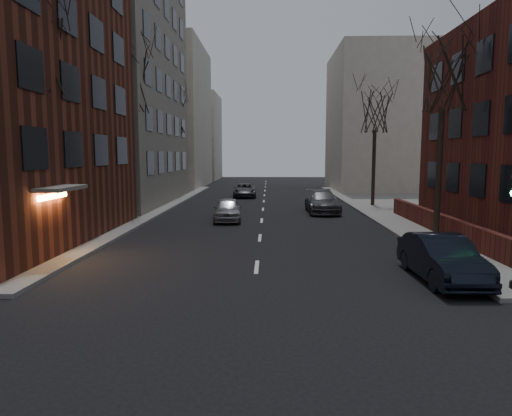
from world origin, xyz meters
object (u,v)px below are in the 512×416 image
Objects in this scene: tree_right_b at (375,111)px; streetlamp_near at (122,154)px; tree_right_a at (443,74)px; streetlamp_far at (184,154)px; parked_sedan at (442,258)px; tree_left_b at (130,83)px; car_lane_far at (245,190)px; tree_left_c at (174,114)px; car_lane_gray at (322,202)px; car_lane_silver at (227,209)px; tree_left_a at (39,47)px.

tree_right_b is 1.46× the size of streetlamp_near.
streetlamp_near is (-17.00, 4.00, -3.79)m from tree_right_a.
parked_sedan is (14.40, -31.68, -3.48)m from streetlamp_far.
car_lane_far is (6.85, 14.11, -8.25)m from tree_left_b.
tree_right_a is at bearing -54.69° from streetlamp_far.
tree_left_b is 17.72m from car_lane_far.
streetlamp_far is at bearing 125.31° from tree_right_a.
tree_left_c is at bearing -106.70° from streetlamp_far.
tree_left_c is 1.55× the size of streetlamp_far.
car_lane_gray is (13.11, 2.13, -8.12)m from tree_left_b.
tree_left_c is at bearing 115.22° from parked_sedan.
car_lane_gray is 13.51m from car_lane_far.
car_lane_gray is at bearing 29.12° from car_lane_silver.
parked_sedan is at bearing -46.27° from tree_left_b.
car_lane_far is at bearing -16.84° from streetlamp_far.
tree_left_b is at bearing -92.15° from streetlamp_far.
streetlamp_near is 18.86m from parked_sedan.
car_lane_silver is at bearing -67.61° from tree_left_c.
tree_left_a is 28.10m from car_lane_far.
tree_left_c is 2.30× the size of car_lane_silver.
parked_sedan reaches higher than car_lane_silver.
streetlamp_far reaches higher than car_lane_far.
car_lane_gray is (-1.89, 17.81, 0.03)m from parked_sedan.
tree_right_a is at bearing -32.29° from car_lane_silver.
car_lane_gray is at bearing -65.37° from car_lane_far.
tree_right_a is at bearing -51.34° from tree_left_c.
car_lane_silver is (-10.97, 5.91, -7.31)m from tree_right_a.
parked_sedan is 15.96m from car_lane_silver.
tree_right_b is (17.60, 18.00, -0.88)m from tree_left_a.
car_lane_silver reaches higher than car_lane_far.
car_lane_far is at bearing 103.70° from parked_sedan.
tree_left_b is 2.55× the size of car_lane_silver.
streetlamp_near reaches higher than car_lane_far.
streetlamp_near reaches higher than parked_sedan.
tree_left_a reaches higher than tree_right_a.
tree_left_b is 1.72× the size of streetlamp_near.
tree_right_a is 1.55× the size of streetlamp_near.
tree_left_c is at bearing 91.91° from streetlamp_near.
tree_left_c is (0.00, 14.00, -0.88)m from tree_left_b.
tree_left_a is 1.63× the size of streetlamp_near.
tree_right_a is 1.55× the size of streetlamp_far.
tree_left_c is at bearing 90.00° from tree_left_b.
tree_right_b is 1.46× the size of streetlamp_far.
tree_left_a reaches higher than tree_left_c.
tree_left_c is at bearing 177.94° from car_lane_far.
tree_right_a is 14.01m from tree_right_b.
tree_left_a reaches higher than tree_right_b.
tree_right_b is at bearing 39.98° from car_lane_gray.
car_lane_silver is (6.63, 9.91, -7.75)m from tree_left_a.
tree_left_c is (0.00, 26.00, -0.44)m from tree_left_a.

